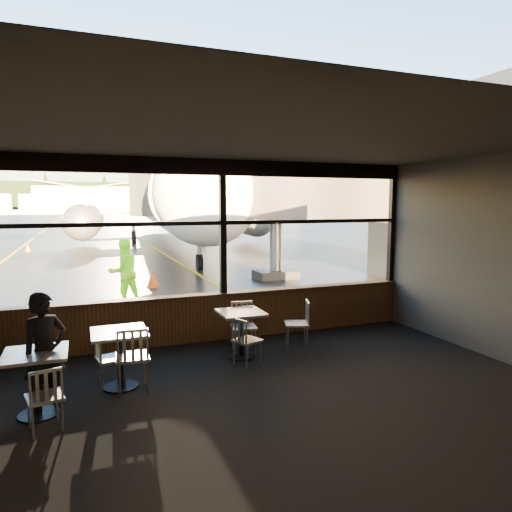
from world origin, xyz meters
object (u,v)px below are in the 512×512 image
cone_nose (153,279)px  chair_near_w (247,341)px  airliner (169,158)px  cafe_table_mid (120,359)px  cone_wing (28,247)px  chair_near_e (297,324)px  chair_mid_s (132,358)px  chair_near_n (244,328)px  cafe_table_near (241,334)px  cafe_table_left (37,384)px  chair_mid_w (111,359)px  jet_bridge (278,214)px  passenger (45,352)px  chair_left_s (45,398)px  ground_crew (124,272)px

cone_nose → chair_near_w: bearing=-86.9°
airliner → cone_nose: size_ratio=67.82×
cafe_table_mid → cone_wing: 21.61m
chair_near_e → chair_mid_s: bearing=126.3°
chair_near_n → cafe_table_near: bearing=70.3°
cafe_table_left → chair_near_e: size_ratio=0.92×
cone_nose → cone_wing: 14.28m
chair_mid_w → chair_mid_s: bearing=32.3°
jet_bridge → cafe_table_mid: jet_bridge is taller
chair_near_w → jet_bridge: bearing=130.0°
passenger → chair_near_w: bearing=-18.7°
cafe_table_left → cone_nose: 8.89m
chair_near_e → chair_left_s: size_ratio=1.10×
chair_left_s → cone_nose: size_ratio=1.51×
chair_mid_s → passenger: size_ratio=0.62×
cone_nose → passenger: bearing=-107.0°
chair_mid_s → chair_left_s: bearing=-139.6°
jet_bridge → ground_crew: 5.61m
jet_bridge → cafe_table_near: (-3.64, -6.66, -1.90)m
cafe_table_near → cafe_table_mid: size_ratio=0.97×
cafe_table_near → chair_near_e: bearing=6.1°
cafe_table_near → chair_mid_s: (-1.91, -0.78, 0.07)m
chair_near_e → chair_near_w: 1.28m
chair_near_w → chair_near_n: size_ratio=0.91×
jet_bridge → chair_mid_w: bearing=-129.2°
cafe_table_left → cone_nose: cafe_table_left is taller
cafe_table_left → chair_near_w: 3.18m
cafe_table_near → chair_left_s: size_ratio=1.01×
chair_mid_s → ground_crew: 5.82m
airliner → chair_mid_s: (-4.88, -23.49, -5.09)m
chair_mid_s → chair_near_e: bearing=19.3°
cafe_table_mid → ground_crew: size_ratio=0.48×
chair_mid_w → jet_bridge: bearing=129.8°
jet_bridge → cone_wing: size_ratio=23.39×
chair_mid_w → ground_crew: (0.67, 5.49, 0.47)m
chair_near_n → ground_crew: 5.06m
jet_bridge → chair_mid_s: (-5.55, -7.45, -1.83)m
cone_nose → cone_wing: cone_nose is taller
cafe_table_left → chair_left_s: size_ratio=1.02×
jet_bridge → chair_left_s: bearing=-128.7°
airliner → cafe_table_near: size_ratio=44.63×
cafe_table_left → chair_near_w: (3.09, 0.75, -0.00)m
ground_crew → cone_wing: size_ratio=3.86×
chair_mid_w → cone_wing: bearing=177.4°
chair_mid_w → airliner: bearing=156.5°
cone_wing → chair_left_s: bearing=-84.1°
chair_near_n → cone_wing: bearing=-65.5°
cafe_table_near → chair_left_s: 3.41m
cafe_table_mid → chair_near_e: (3.21, 0.73, 0.03)m
passenger → cone_wing: bearing=65.3°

